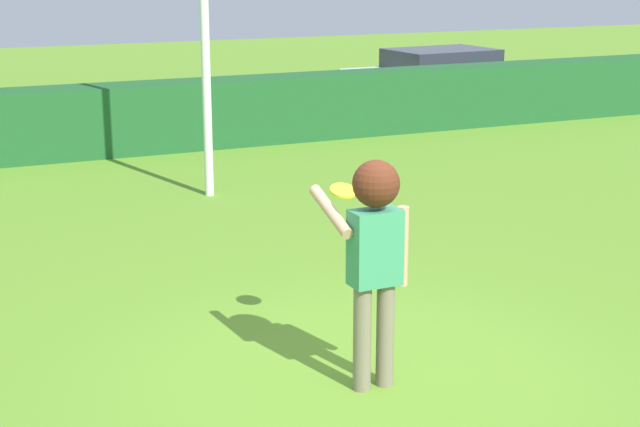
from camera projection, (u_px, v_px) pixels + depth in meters
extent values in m
plane|color=#61932A|center=(358.00, 374.00, 7.81)|extent=(60.00, 60.00, 0.00)
cylinder|color=#7A715B|center=(362.00, 338.00, 7.43)|extent=(0.14, 0.14, 0.84)
cylinder|color=#7A715B|center=(385.00, 334.00, 7.52)|extent=(0.14, 0.14, 0.84)
cube|color=#389062|center=(375.00, 248.00, 7.29)|extent=(0.38, 0.23, 0.58)
cylinder|color=tan|center=(331.00, 211.00, 7.38)|extent=(0.10, 0.61, 0.30)
cylinder|color=tan|center=(402.00, 246.00, 7.39)|extent=(0.09, 0.09, 0.62)
sphere|color=tan|center=(376.00, 188.00, 7.17)|extent=(0.22, 0.22, 0.22)
sphere|color=#512514|center=(376.00, 184.00, 7.17)|extent=(0.36, 0.36, 0.36)
cylinder|color=yellow|center=(343.00, 191.00, 8.03)|extent=(0.22, 0.22, 0.09)
cylinder|color=silver|center=(204.00, 1.00, 12.90)|extent=(0.12, 0.12, 5.29)
cube|color=#1D5727|center=(98.00, 121.00, 16.17)|extent=(26.77, 0.90, 1.15)
cube|color=white|center=(440.00, 80.00, 21.29)|extent=(4.31, 2.00, 0.55)
cube|color=#2D333D|center=(441.00, 58.00, 21.17)|extent=(2.31, 1.72, 0.40)
cylinder|color=black|center=(471.00, 84.00, 22.76)|extent=(0.61, 0.14, 0.60)
cylinder|color=black|center=(518.00, 93.00, 21.32)|extent=(0.61, 0.14, 0.60)
cylinder|color=black|center=(362.00, 92.00, 21.41)|extent=(0.61, 0.14, 0.60)
cylinder|color=black|center=(405.00, 103.00, 19.96)|extent=(0.61, 0.14, 0.60)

